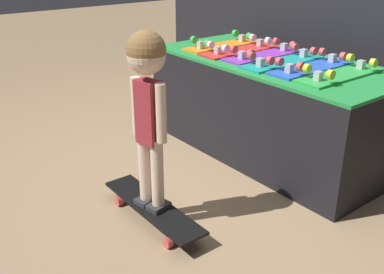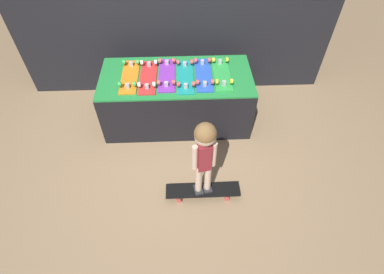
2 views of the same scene
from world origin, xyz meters
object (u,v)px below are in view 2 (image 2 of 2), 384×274
Objects in this scene: skateboard_orange_on_rack at (130,76)px; child at (205,148)px; skateboard_blue_on_rack at (203,74)px; skateboard_on_floor at (203,191)px; skateboard_teal_on_rack at (185,76)px; skateboard_purple_on_rack at (167,74)px; skateboard_red_on_rack at (148,76)px; skateboard_green_on_rack at (222,73)px.

child is (0.76, -1.15, 0.06)m from skateboard_orange_on_rack.
skateboard_orange_on_rack is at bearing -179.84° from skateboard_blue_on_rack.
skateboard_on_floor is (-0.07, -1.15, -0.61)m from skateboard_blue_on_rack.
child is (0.14, -1.12, 0.06)m from skateboard_teal_on_rack.
skateboard_teal_on_rack is (0.21, -0.04, 0.00)m from skateboard_purple_on_rack.
skateboard_blue_on_rack is 1.16m from child.
skateboard_red_on_rack is at bearing -4.34° from skateboard_orange_on_rack.
skateboard_red_on_rack is at bearing -178.73° from skateboard_green_on_rack.
skateboard_red_on_rack is 0.83m from skateboard_green_on_rack.
skateboard_green_on_rack is at bearing 4.03° from skateboard_teal_on_rack.
skateboard_teal_on_rack is 1.00× the size of skateboard_blue_on_rack.
child reaches higher than skateboard_green_on_rack.
skateboard_purple_on_rack is 1.00× the size of skateboard_teal_on_rack.
skateboard_green_on_rack is 0.67× the size of child.
child is at bearing 63.43° from skateboard_on_floor.
skateboard_red_on_rack is (0.21, -0.02, 0.00)m from skateboard_orange_on_rack.
skateboard_purple_on_rack is (0.42, 0.01, 0.00)m from skateboard_orange_on_rack.
skateboard_red_on_rack is at bearing 116.07° from skateboard_on_floor.
skateboard_blue_on_rack is at bearing 86.59° from skateboard_on_floor.
skateboard_teal_on_rack is (0.62, -0.03, 0.00)m from skateboard_orange_on_rack.
skateboard_orange_on_rack is at bearing 123.56° from skateboard_on_floor.
skateboard_on_floor is (-0.28, -1.15, -0.61)m from skateboard_green_on_rack.
skateboard_green_on_rack is 1.33m from skateboard_on_floor.
skateboard_green_on_rack is (0.42, 0.03, 0.00)m from skateboard_teal_on_rack.
skateboard_blue_on_rack is at bearing 0.16° from skateboard_orange_on_rack.
skateboard_orange_on_rack is at bearing 177.55° from skateboard_teal_on_rack.
skateboard_blue_on_rack is 1.00× the size of skateboard_green_on_rack.
child is at bearing -82.94° from skateboard_teal_on_rack.
child is (0.00, 0.00, 0.67)m from skateboard_on_floor.
skateboard_teal_on_rack is at bearing 86.19° from child.
skateboard_teal_on_rack is at bearing -11.09° from skateboard_purple_on_rack.
skateboard_purple_on_rack is 0.84× the size of skateboard_on_floor.
skateboard_orange_on_rack is at bearing 112.68° from child.
skateboard_orange_on_rack is 0.67× the size of child.
skateboard_purple_on_rack is at bearing 178.38° from skateboard_blue_on_rack.
child reaches higher than skateboard_teal_on_rack.
child is at bearing -93.41° from skateboard_blue_on_rack.
skateboard_blue_on_rack is 0.21m from skateboard_green_on_rack.
skateboard_green_on_rack is at bearing 65.63° from child.
skateboard_purple_on_rack is 1.00× the size of skateboard_blue_on_rack.
skateboard_on_floor is (0.14, -1.12, -0.61)m from skateboard_teal_on_rack.
skateboard_red_on_rack is 1.26m from child.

